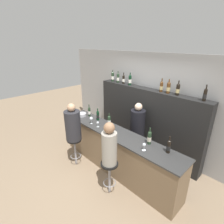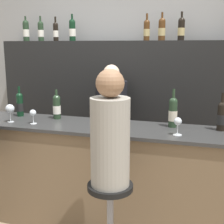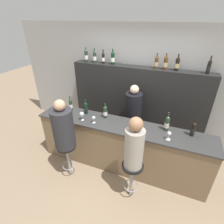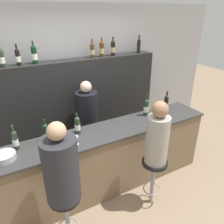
# 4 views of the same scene
# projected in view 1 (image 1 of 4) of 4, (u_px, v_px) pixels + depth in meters

# --- Properties ---
(ground_plane) EXTENTS (16.00, 16.00, 0.00)m
(ground_plane) POSITION_uv_depth(u_px,v_px,m) (108.00, 174.00, 4.02)
(ground_plane) COLOR #8C755B
(wall_back) EXTENTS (6.40, 0.05, 2.60)m
(wall_back) POSITION_uv_depth(u_px,v_px,m) (152.00, 104.00, 4.57)
(wall_back) COLOR #9E9E9E
(wall_back) RESTS_ON ground_plane
(bar_counter) EXTENTS (3.23, 0.56, 0.99)m
(bar_counter) POSITION_uv_depth(u_px,v_px,m) (116.00, 151.00, 4.00)
(bar_counter) COLOR brown
(bar_counter) RESTS_ON ground_plane
(back_bar_cabinet) EXTENTS (3.03, 0.28, 1.75)m
(back_bar_cabinet) POSITION_uv_depth(u_px,v_px,m) (146.00, 122.00, 4.58)
(back_bar_cabinet) COLOR black
(back_bar_cabinet) RESTS_ON ground_plane
(wine_bottle_counter_0) EXTENTS (0.07, 0.07, 0.32)m
(wine_bottle_counter_0) POSITION_uv_depth(u_px,v_px,m) (89.00, 111.00, 4.61)
(wine_bottle_counter_0) COLOR #233823
(wine_bottle_counter_0) RESTS_ON bar_counter
(wine_bottle_counter_1) EXTENTS (0.07, 0.07, 0.31)m
(wine_bottle_counter_1) POSITION_uv_depth(u_px,v_px,m) (98.00, 115.00, 4.37)
(wine_bottle_counter_1) COLOR black
(wine_bottle_counter_1) RESTS_ON bar_counter
(wine_bottle_counter_2) EXTENTS (0.08, 0.08, 0.29)m
(wine_bottle_counter_2) POSITION_uv_depth(u_px,v_px,m) (109.00, 120.00, 4.10)
(wine_bottle_counter_2) COLOR #233823
(wine_bottle_counter_2) RESTS_ON bar_counter
(wine_bottle_counter_3) EXTENTS (0.08, 0.08, 0.34)m
(wine_bottle_counter_3) POSITION_uv_depth(u_px,v_px,m) (149.00, 137.00, 3.34)
(wine_bottle_counter_3) COLOR #233823
(wine_bottle_counter_3) RESTS_ON bar_counter
(wine_bottle_counter_4) EXTENTS (0.07, 0.07, 0.32)m
(wine_bottle_counter_4) POSITION_uv_depth(u_px,v_px,m) (169.00, 146.00, 3.07)
(wine_bottle_counter_4) COLOR black
(wine_bottle_counter_4) RESTS_ON bar_counter
(wine_bottle_backbar_0) EXTENTS (0.08, 0.08, 0.32)m
(wine_bottle_backbar_0) POSITION_uv_depth(u_px,v_px,m) (113.00, 77.00, 5.04)
(wine_bottle_backbar_0) COLOR #233823
(wine_bottle_backbar_0) RESTS_ON back_bar_cabinet
(wine_bottle_backbar_1) EXTENTS (0.07, 0.07, 0.31)m
(wine_bottle_backbar_1) POSITION_uv_depth(u_px,v_px,m) (118.00, 78.00, 4.90)
(wine_bottle_backbar_1) COLOR #233823
(wine_bottle_backbar_1) RESTS_ON back_bar_cabinet
(wine_bottle_backbar_2) EXTENTS (0.07, 0.07, 0.30)m
(wine_bottle_backbar_2) POSITION_uv_depth(u_px,v_px,m) (124.00, 79.00, 4.76)
(wine_bottle_backbar_2) COLOR black
(wine_bottle_backbar_2) RESTS_ON back_bar_cabinet
(wine_bottle_backbar_3) EXTENTS (0.08, 0.08, 0.33)m
(wine_bottle_backbar_3) POSITION_uv_depth(u_px,v_px,m) (130.00, 80.00, 4.60)
(wine_bottle_backbar_3) COLOR black
(wine_bottle_backbar_3) RESTS_ON back_bar_cabinet
(wine_bottle_backbar_4) EXTENTS (0.07, 0.07, 0.31)m
(wine_bottle_backbar_4) POSITION_uv_depth(u_px,v_px,m) (161.00, 86.00, 3.98)
(wine_bottle_backbar_4) COLOR #4C2D14
(wine_bottle_backbar_4) RESTS_ON back_bar_cabinet
(wine_bottle_backbar_5) EXTENTS (0.08, 0.08, 0.32)m
(wine_bottle_backbar_5) POSITION_uv_depth(u_px,v_px,m) (168.00, 88.00, 3.86)
(wine_bottle_backbar_5) COLOR #4C2D14
(wine_bottle_backbar_5) RESTS_ON back_bar_cabinet
(wine_bottle_backbar_6) EXTENTS (0.08, 0.08, 0.32)m
(wine_bottle_backbar_6) POSITION_uv_depth(u_px,v_px,m) (178.00, 89.00, 3.71)
(wine_bottle_backbar_6) COLOR black
(wine_bottle_backbar_6) RESTS_ON back_bar_cabinet
(wine_bottle_backbar_7) EXTENTS (0.07, 0.07, 0.32)m
(wine_bottle_backbar_7) POSITION_uv_depth(u_px,v_px,m) (205.00, 95.00, 3.34)
(wine_bottle_backbar_7) COLOR black
(wine_bottle_backbar_7) RESTS_ON back_bar_cabinet
(wine_glass_0) EXTENTS (0.08, 0.08, 0.17)m
(wine_glass_0) POSITION_uv_depth(u_px,v_px,m) (91.00, 119.00, 4.18)
(wine_glass_0) COLOR silver
(wine_glass_0) RESTS_ON bar_counter
(wine_glass_1) EXTENTS (0.06, 0.06, 0.13)m
(wine_glass_1) POSITION_uv_depth(u_px,v_px,m) (98.00, 123.00, 4.02)
(wine_glass_1) COLOR silver
(wine_glass_1) RESTS_ON bar_counter
(wine_glass_2) EXTENTS (0.07, 0.07, 0.15)m
(wine_glass_2) POSITION_uv_depth(u_px,v_px,m) (144.00, 145.00, 3.14)
(wine_glass_2) COLOR silver
(wine_glass_2) RESTS_ON bar_counter
(metal_bowl) EXTENTS (0.25, 0.25, 0.07)m
(metal_bowl) POSITION_uv_depth(u_px,v_px,m) (82.00, 115.00, 4.64)
(metal_bowl) COLOR #B7B7BC
(metal_bowl) RESTS_ON bar_counter
(bar_stool_left) EXTENTS (0.34, 0.34, 0.71)m
(bar_stool_left) POSITION_uv_depth(u_px,v_px,m) (75.00, 145.00, 4.15)
(bar_stool_left) COLOR gray
(bar_stool_left) RESTS_ON ground_plane
(guest_seated_left) EXTENTS (0.35, 0.35, 0.88)m
(guest_seated_left) POSITION_uv_depth(u_px,v_px,m) (73.00, 125.00, 3.95)
(guest_seated_left) COLOR #28282D
(guest_seated_left) RESTS_ON bar_stool_left
(bar_stool_right) EXTENTS (0.34, 0.34, 0.71)m
(bar_stool_right) POSITION_uv_depth(u_px,v_px,m) (109.00, 170.00, 3.34)
(bar_stool_right) COLOR gray
(bar_stool_right) RESTS_ON ground_plane
(guest_seated_right) EXTENTS (0.28, 0.28, 0.84)m
(guest_seated_right) POSITION_uv_depth(u_px,v_px,m) (109.00, 146.00, 3.14)
(guest_seated_right) COLOR gray
(guest_seated_right) RESTS_ON bar_stool_right
(bartender) EXTENTS (0.36, 0.36, 1.49)m
(bartender) POSITION_uv_depth(u_px,v_px,m) (137.00, 134.00, 4.38)
(bartender) COLOR black
(bartender) RESTS_ON ground_plane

